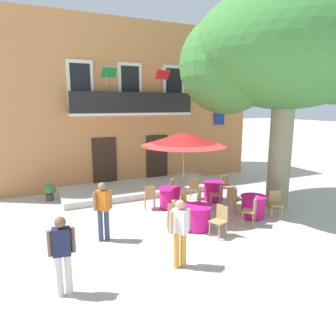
{
  "coord_description": "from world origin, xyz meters",
  "views": [
    {
      "loc": [
        -4.81,
        -8.89,
        3.76
      ],
      "look_at": [
        0.33,
        2.0,
        1.3
      ],
      "focal_mm": 33.25,
      "sensor_mm": 36.0,
      "label": 1
    }
  ],
  "objects_px": {
    "cafe_table_far_side": "(213,191)",
    "cafe_chair_near_tree_2": "(275,202)",
    "cafe_umbrella": "(184,139)",
    "ground_planter_left": "(49,192)",
    "cafe_chair_middle_2": "(202,205)",
    "cafe_chair_front_0": "(175,189)",
    "cafe_chair_far_side_1": "(195,187)",
    "cafe_chair_far_side_2": "(218,193)",
    "cafe_chair_near_tree_0": "(234,198)",
    "cafe_chair_middle_0": "(174,215)",
    "cafe_chair_front_2": "(181,199)",
    "cafe_chair_far_side_0": "(227,185)",
    "cafe_chair_near_tree_1": "(251,210)",
    "cafe_chair_middle_1": "(220,219)",
    "cafe_table_middle": "(198,217)",
    "cafe_table_front": "(170,198)",
    "pedestrian_by_tree": "(62,252)",
    "pedestrian_mid_plaza": "(180,230)",
    "cafe_chair_front_1": "(150,196)",
    "pedestrian_near_entrance": "(103,208)",
    "cafe_table_near_tree": "(253,206)",
    "plane_tree": "(284,55)"
  },
  "relations": [
    {
      "from": "cafe_table_far_side",
      "to": "cafe_chair_near_tree_2",
      "type": "bearing_deg",
      "value": -70.92
    },
    {
      "from": "cafe_umbrella",
      "to": "ground_planter_left",
      "type": "distance_m",
      "value": 5.91
    },
    {
      "from": "cafe_chair_middle_2",
      "to": "cafe_chair_front_0",
      "type": "relative_size",
      "value": 1.0
    },
    {
      "from": "cafe_chair_far_side_1",
      "to": "cafe_chair_far_side_2",
      "type": "height_order",
      "value": "same"
    },
    {
      "from": "cafe_chair_far_side_1",
      "to": "cafe_chair_far_side_2",
      "type": "xyz_separation_m",
      "value": [
        0.31,
        -1.16,
        0.0
      ]
    },
    {
      "from": "cafe_chair_near_tree_0",
      "to": "cafe_chair_middle_0",
      "type": "distance_m",
      "value": 2.74
    },
    {
      "from": "cafe_chair_front_0",
      "to": "cafe_chair_middle_0",
      "type": "bearing_deg",
      "value": -117.06
    },
    {
      "from": "cafe_chair_front_2",
      "to": "cafe_umbrella",
      "type": "distance_m",
      "value": 2.08
    },
    {
      "from": "cafe_chair_middle_2",
      "to": "cafe_chair_far_side_0",
      "type": "bearing_deg",
      "value": 38.73
    },
    {
      "from": "cafe_chair_near_tree_1",
      "to": "ground_planter_left",
      "type": "height_order",
      "value": "cafe_chair_near_tree_1"
    },
    {
      "from": "cafe_chair_near_tree_1",
      "to": "cafe_chair_front_2",
      "type": "bearing_deg",
      "value": 128.77
    },
    {
      "from": "cafe_chair_near_tree_1",
      "to": "cafe_chair_middle_1",
      "type": "height_order",
      "value": "same"
    },
    {
      "from": "cafe_table_middle",
      "to": "cafe_table_far_side",
      "type": "bearing_deg",
      "value": 47.86
    },
    {
      "from": "cafe_chair_near_tree_1",
      "to": "cafe_table_far_side",
      "type": "relative_size",
      "value": 1.05
    },
    {
      "from": "cafe_table_front",
      "to": "cafe_chair_far_side_2",
      "type": "relative_size",
      "value": 0.95
    },
    {
      "from": "cafe_chair_near_tree_0",
      "to": "cafe_chair_middle_1",
      "type": "bearing_deg",
      "value": -137.52
    },
    {
      "from": "cafe_chair_near_tree_2",
      "to": "pedestrian_by_tree",
      "type": "xyz_separation_m",
      "value": [
        -7.04,
        -1.55,
        0.41
      ]
    },
    {
      "from": "cafe_chair_front_0",
      "to": "pedestrian_mid_plaza",
      "type": "xyz_separation_m",
      "value": [
        -2.12,
        -4.52,
        0.4
      ]
    },
    {
      "from": "cafe_chair_front_1",
      "to": "cafe_chair_far_side_2",
      "type": "relative_size",
      "value": 1.0
    },
    {
      "from": "cafe_chair_middle_1",
      "to": "cafe_chair_front_1",
      "type": "relative_size",
      "value": 1.0
    },
    {
      "from": "cafe_chair_near_tree_2",
      "to": "cafe_chair_middle_0",
      "type": "xyz_separation_m",
      "value": [
        -3.64,
        0.38,
        0.0
      ]
    },
    {
      "from": "cafe_chair_middle_2",
      "to": "pedestrian_by_tree",
      "type": "xyz_separation_m",
      "value": [
        -4.62,
        -2.31,
        0.41
      ]
    },
    {
      "from": "cafe_umbrella",
      "to": "pedestrian_near_entrance",
      "type": "distance_m",
      "value": 3.62
    },
    {
      "from": "cafe_umbrella",
      "to": "ground_planter_left",
      "type": "height_order",
      "value": "cafe_umbrella"
    },
    {
      "from": "cafe_table_near_tree",
      "to": "cafe_chair_far_side_1",
      "type": "relative_size",
      "value": 0.95
    },
    {
      "from": "cafe_table_near_tree",
      "to": "cafe_chair_middle_1",
      "type": "height_order",
      "value": "cafe_chair_middle_1"
    },
    {
      "from": "cafe_chair_front_0",
      "to": "cafe_chair_front_2",
      "type": "relative_size",
      "value": 1.0
    },
    {
      "from": "cafe_chair_middle_1",
      "to": "cafe_chair_far_side_2",
      "type": "bearing_deg",
      "value": 57.18
    },
    {
      "from": "cafe_chair_far_side_0",
      "to": "ground_planter_left",
      "type": "relative_size",
      "value": 1.38
    },
    {
      "from": "cafe_chair_front_1",
      "to": "ground_planter_left",
      "type": "height_order",
      "value": "cafe_chair_front_1"
    },
    {
      "from": "cafe_chair_near_tree_0",
      "to": "cafe_table_front",
      "type": "xyz_separation_m",
      "value": [
        -1.84,
        1.39,
        -0.14
      ]
    },
    {
      "from": "cafe_chair_middle_0",
      "to": "cafe_table_far_side",
      "type": "relative_size",
      "value": 1.05
    },
    {
      "from": "cafe_table_middle",
      "to": "cafe_chair_front_1",
      "type": "bearing_deg",
      "value": 105.26
    },
    {
      "from": "pedestrian_mid_plaza",
      "to": "cafe_chair_near_tree_1",
      "type": "bearing_deg",
      "value": 22.23
    },
    {
      "from": "plane_tree",
      "to": "cafe_table_front",
      "type": "bearing_deg",
      "value": 158.03
    },
    {
      "from": "plane_tree",
      "to": "cafe_chair_middle_2",
      "type": "height_order",
      "value": "plane_tree"
    },
    {
      "from": "cafe_chair_far_side_1",
      "to": "pedestrian_near_entrance",
      "type": "relative_size",
      "value": 0.54
    },
    {
      "from": "cafe_table_near_tree",
      "to": "cafe_table_front",
      "type": "distance_m",
      "value": 2.97
    },
    {
      "from": "cafe_table_far_side",
      "to": "pedestrian_near_entrance",
      "type": "bearing_deg",
      "value": -159.58
    },
    {
      "from": "cafe_table_middle",
      "to": "cafe_table_far_side",
      "type": "relative_size",
      "value": 1.0
    },
    {
      "from": "cafe_chair_near_tree_2",
      "to": "cafe_chair_front_0",
      "type": "height_order",
      "value": "same"
    },
    {
      "from": "cafe_chair_front_1",
      "to": "cafe_umbrella",
      "type": "xyz_separation_m",
      "value": [
        0.91,
        -0.86,
        2.08
      ]
    },
    {
      "from": "cafe_chair_front_2",
      "to": "cafe_chair_middle_0",
      "type": "bearing_deg",
      "value": -125.48
    },
    {
      "from": "cafe_chair_front_2",
      "to": "cafe_chair_far_side_0",
      "type": "bearing_deg",
      "value": 20.39
    },
    {
      "from": "cafe_chair_middle_2",
      "to": "cafe_table_near_tree",
      "type": "bearing_deg",
      "value": -15.43
    },
    {
      "from": "cafe_chair_middle_1",
      "to": "cafe_chair_far_side_0",
      "type": "height_order",
      "value": "same"
    },
    {
      "from": "cafe_chair_middle_1",
      "to": "cafe_table_near_tree",
      "type": "bearing_deg",
      "value": 22.5
    },
    {
      "from": "plane_tree",
      "to": "pedestrian_mid_plaza",
      "type": "distance_m",
      "value": 7.36
    },
    {
      "from": "cafe_chair_middle_2",
      "to": "cafe_chair_front_2",
      "type": "xyz_separation_m",
      "value": [
        -0.32,
        0.87,
        0.0
      ]
    },
    {
      "from": "cafe_chair_middle_2",
      "to": "cafe_chair_front_2",
      "type": "height_order",
      "value": "same"
    }
  ]
}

